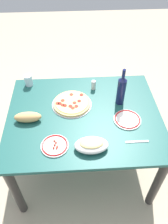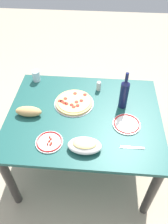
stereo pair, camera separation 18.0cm
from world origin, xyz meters
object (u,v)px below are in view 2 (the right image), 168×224
Objects in this scene: water_glass at (36,76)px; side_plate_far at (127,124)px; wine_bottle at (124,93)px; bread_loaf at (29,111)px; baked_pasta_dish at (85,145)px; dining_table at (84,123)px; side_plate_near at (49,142)px; pepperoni_pizza at (74,102)px; spice_shaker at (99,86)px.

water_glass reaches higher than side_plate_far.
wine_bottle is 0.86m from water_glass.
baked_pasta_dish is at bearing 148.22° from bread_loaf.
bread_loaf reaches higher than side_plate_far.
dining_table is at bearing -84.56° from baked_pasta_dish.
dining_table is 5.20× the size of baked_pasta_dish.
wine_bottle is 1.68× the size of side_plate_near.
water_glass reaches higher than baked_pasta_dish.
spice_shaker reaches higher than pepperoni_pizza.
wine_bottle reaches higher than baked_pasta_dish.
pepperoni_pizza reaches higher than side_plate_near.
bread_loaf reaches higher than dining_table.
dining_table is 3.69× the size of pepperoni_pizza.
water_glass is at bearing -40.80° from dining_table.
side_plate_near reaches higher than side_plate_far.
wine_bottle reaches higher than spice_shaker.
pepperoni_pizza is 3.88× the size of spice_shaker.
wine_bottle is at bearing 159.91° from water_glass.
baked_pasta_dish is at bearing 58.61° from wine_bottle.
dining_table is 0.37m from side_plate_far.
water_glass reaches higher than spice_shaker.
water_glass is at bearing -55.47° from baked_pasta_dish.
dining_table is 0.47m from bread_loaf.
dining_table is at bearing -174.85° from bread_loaf.
water_glass is 0.97m from side_plate_far.
baked_pasta_dish is 2.76× the size of spice_shaker.
pepperoni_pizza is 0.45m from side_plate_near.
bread_loaf reaches higher than baked_pasta_dish.
pepperoni_pizza is 0.38m from bread_loaf.
water_glass is 0.49× the size of bread_loaf.
baked_pasta_dish is 0.72× the size of wine_bottle.
pepperoni_pizza is at bearing -52.39° from dining_table.
wine_bottle is at bearing 136.31° from spice_shaker.
wine_bottle is 0.25m from side_plate_far.
dining_table is at bearing 71.87° from spice_shaker.
baked_pasta_dish is at bearing 39.31° from side_plate_far.
baked_pasta_dish is at bearing 124.53° from water_glass.
bread_loaf is (0.21, -0.26, 0.03)m from side_plate_near.
baked_pasta_dish is at bearing 105.59° from pepperoni_pizza.
pepperoni_pizza is 0.48m from side_plate_far.
wine_bottle is at bearing -82.93° from side_plate_far.
spice_shaker is at bearing -60.24° from side_plate_far.
side_plate_far is at bearing 166.45° from dining_table.
dining_table is at bearing 127.61° from pepperoni_pizza.
bread_loaf reaches higher than side_plate_near.
water_glass is at bearing -37.11° from pepperoni_pizza.
side_plate_far is 2.50× the size of spice_shaker.
side_plate_near is (-0.26, 0.72, -0.04)m from water_glass.
bread_loaf is (0.47, -0.29, -0.00)m from baked_pasta_dish.
pepperoni_pizza is (0.10, -0.12, 0.12)m from dining_table.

